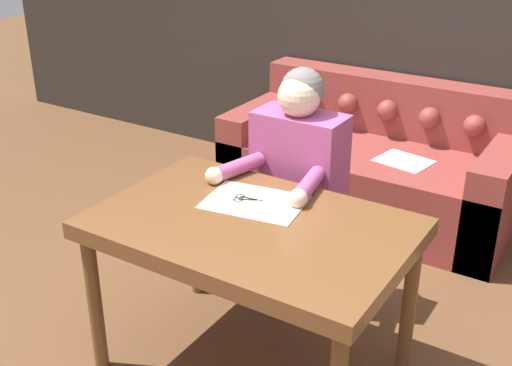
# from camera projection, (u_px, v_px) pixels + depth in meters

# --- Properties ---
(dining_table) EXTENTS (1.23, 0.81, 0.72)m
(dining_table) POSITION_uv_depth(u_px,v_px,m) (252.00, 238.00, 2.53)
(dining_table) COLOR brown
(dining_table) RESTS_ON ground_plane
(couch) EXTENTS (1.77, 0.88, 0.81)m
(couch) POSITION_uv_depth(u_px,v_px,m) (374.00, 166.00, 4.07)
(couch) COLOR brown
(couch) RESTS_ON ground_plane
(person) EXTENTS (0.50, 0.57, 1.18)m
(person) POSITION_uv_depth(u_px,v_px,m) (297.00, 189.00, 3.05)
(person) COLOR #33281E
(person) RESTS_ON ground_plane
(pattern_paper_main) EXTENTS (0.44, 0.35, 0.00)m
(pattern_paper_main) POSITION_uv_depth(u_px,v_px,m) (254.00, 202.00, 2.64)
(pattern_paper_main) COLOR beige
(pattern_paper_main) RESTS_ON dining_table
(scissors) EXTENTS (0.23, 0.13, 0.01)m
(scissors) POSITION_uv_depth(u_px,v_px,m) (251.00, 200.00, 2.66)
(scissors) COLOR silver
(scissors) RESTS_ON dining_table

